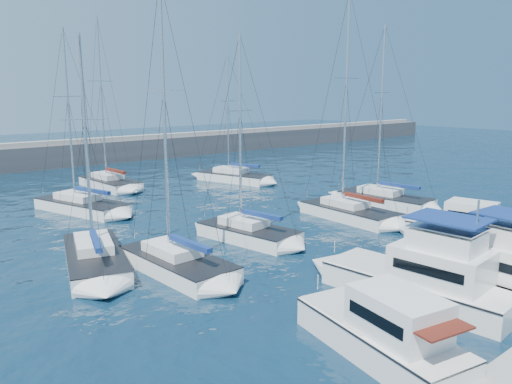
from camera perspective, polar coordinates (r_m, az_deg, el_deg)
ground at (r=30.09m, az=13.19°, el=-8.10°), size 220.00×220.00×0.00m
breakwater at (r=73.13m, az=-21.21°, el=3.70°), size 160.00×6.00×4.45m
motor_yacht_port_outer at (r=20.06m, az=14.52°, el=-15.49°), size 3.96×7.67×3.20m
motor_yacht_port_inner at (r=25.47m, az=18.85°, el=-9.35°), size 4.18×9.28×4.69m
motor_yacht_stbd_inner at (r=27.36m, az=25.11°, el=-8.39°), size 3.56×7.93×4.69m
motor_yacht_stbd_outer at (r=36.11m, az=22.47°, el=-3.83°), size 3.92×6.81×3.20m
sailboat_mid_a at (r=30.34m, az=-17.94°, el=-7.20°), size 5.43×9.14×13.36m
sailboat_mid_b at (r=28.37m, az=-9.04°, el=-7.99°), size 3.48×7.92×15.98m
sailboat_mid_c at (r=33.82m, az=-0.90°, el=-4.67°), size 4.15×7.53×13.84m
sailboat_mid_d at (r=40.13m, az=10.62°, el=-2.25°), size 3.39×8.23×17.56m
sailboat_mid_e at (r=45.59m, az=14.47°, el=-0.80°), size 3.91×8.54×15.74m
sailboat_back_a at (r=44.26m, az=-19.28°, el=-1.46°), size 5.57×9.38×15.24m
sailboat_back_b at (r=54.24m, az=-16.34°, el=1.04°), size 3.75×8.28×17.63m
sailboat_back_c at (r=55.90m, az=-2.48°, el=1.74°), size 5.52×8.94×14.18m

